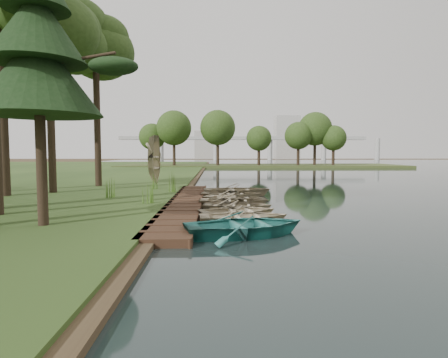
{
  "coord_description": "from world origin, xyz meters",
  "views": [
    {
      "loc": [
        -0.17,
        -17.77,
        2.58
      ],
      "look_at": [
        0.25,
        0.3,
        1.32
      ],
      "focal_mm": 30.0,
      "sensor_mm": 36.0,
      "label": 1
    }
  ],
  "objects_px": {
    "boardwalk": "(185,204)",
    "rowboat_2": "(238,210)",
    "rowboat_1": "(244,215)",
    "pine_tree": "(38,49)",
    "rowboat_0": "(246,223)",
    "stored_rowboat": "(156,180)"
  },
  "relations": [
    {
      "from": "boardwalk",
      "to": "rowboat_2",
      "type": "bearing_deg",
      "value": -54.73
    },
    {
      "from": "boardwalk",
      "to": "rowboat_1",
      "type": "xyz_separation_m",
      "value": [
        2.43,
        -4.64,
        0.23
      ]
    },
    {
      "from": "rowboat_2",
      "to": "boardwalk",
      "type": "bearing_deg",
      "value": 21.85
    },
    {
      "from": "boardwalk",
      "to": "pine_tree",
      "type": "relative_size",
      "value": 1.87
    },
    {
      "from": "pine_tree",
      "to": "rowboat_0",
      "type": "bearing_deg",
      "value": -5.0
    },
    {
      "from": "rowboat_0",
      "to": "rowboat_2",
      "type": "bearing_deg",
      "value": -13.9
    },
    {
      "from": "rowboat_0",
      "to": "pine_tree",
      "type": "height_order",
      "value": "pine_tree"
    },
    {
      "from": "boardwalk",
      "to": "stored_rowboat",
      "type": "xyz_separation_m",
      "value": [
        -2.79,
        8.73,
        0.51
      ]
    },
    {
      "from": "boardwalk",
      "to": "stored_rowboat",
      "type": "distance_m",
      "value": 9.18
    },
    {
      "from": "rowboat_1",
      "to": "stored_rowboat",
      "type": "xyz_separation_m",
      "value": [
        -5.22,
        13.37,
        0.28
      ]
    },
    {
      "from": "rowboat_2",
      "to": "rowboat_1",
      "type": "bearing_deg",
      "value": 171.31
    },
    {
      "from": "pine_tree",
      "to": "boardwalk",
      "type": "bearing_deg",
      "value": 55.83
    },
    {
      "from": "rowboat_0",
      "to": "rowboat_1",
      "type": "relative_size",
      "value": 1.17
    },
    {
      "from": "boardwalk",
      "to": "rowboat_0",
      "type": "relative_size",
      "value": 4.27
    },
    {
      "from": "rowboat_1",
      "to": "boardwalk",
      "type": "bearing_deg",
      "value": 21.99
    },
    {
      "from": "rowboat_1",
      "to": "pine_tree",
      "type": "height_order",
      "value": "pine_tree"
    },
    {
      "from": "boardwalk",
      "to": "pine_tree",
      "type": "bearing_deg",
      "value": -124.17
    },
    {
      "from": "boardwalk",
      "to": "rowboat_1",
      "type": "bearing_deg",
      "value": -62.33
    },
    {
      "from": "boardwalk",
      "to": "pine_tree",
      "type": "distance_m",
      "value": 9.11
    },
    {
      "from": "rowboat_1",
      "to": "pine_tree",
      "type": "bearing_deg",
      "value": 95.61
    },
    {
      "from": "rowboat_0",
      "to": "pine_tree",
      "type": "bearing_deg",
      "value": 70.41
    },
    {
      "from": "stored_rowboat",
      "to": "rowboat_2",
      "type": "bearing_deg",
      "value": -146.66
    }
  ]
}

